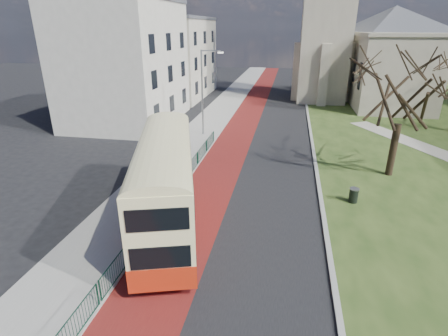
% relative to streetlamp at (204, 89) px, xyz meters
% --- Properties ---
extents(ground, '(160.00, 160.00, 0.00)m').
position_rel_streetlamp_xyz_m(ground, '(4.35, -18.00, -4.59)').
color(ground, black).
rests_on(ground, ground).
extents(road_carriageway, '(9.00, 120.00, 0.01)m').
position_rel_streetlamp_xyz_m(road_carriageway, '(5.85, 2.00, -4.59)').
color(road_carriageway, black).
rests_on(road_carriageway, ground).
extents(bus_lane, '(3.40, 120.00, 0.01)m').
position_rel_streetlamp_xyz_m(bus_lane, '(3.15, 2.00, -4.59)').
color(bus_lane, '#591414').
rests_on(bus_lane, ground).
extents(pavement_west, '(4.00, 120.00, 0.12)m').
position_rel_streetlamp_xyz_m(pavement_west, '(-0.65, 2.00, -4.53)').
color(pavement_west, gray).
rests_on(pavement_west, ground).
extents(kerb_west, '(0.25, 120.00, 0.13)m').
position_rel_streetlamp_xyz_m(kerb_west, '(1.35, 2.00, -4.53)').
color(kerb_west, '#999993').
rests_on(kerb_west, ground).
extents(kerb_east, '(0.25, 80.00, 0.13)m').
position_rel_streetlamp_xyz_m(kerb_east, '(10.45, 4.00, -4.53)').
color(kerb_east, '#999993').
rests_on(kerb_east, ground).
extents(pedestrian_railing, '(0.07, 24.00, 1.12)m').
position_rel_streetlamp_xyz_m(pedestrian_railing, '(1.40, -14.00, -4.04)').
color(pedestrian_railing, '#0C3725').
rests_on(pedestrian_railing, ground).
extents(gothic_church, '(16.38, 18.00, 40.00)m').
position_rel_streetlamp_xyz_m(gothic_church, '(16.91, 20.00, 8.54)').
color(gothic_church, gray).
rests_on(gothic_church, ground).
extents(street_block_near, '(10.30, 14.30, 13.00)m').
position_rel_streetlamp_xyz_m(street_block_near, '(-9.65, 4.00, 1.92)').
color(street_block_near, beige).
rests_on(street_block_near, ground).
extents(street_block_far, '(10.30, 16.30, 11.50)m').
position_rel_streetlamp_xyz_m(street_block_far, '(-9.65, 20.00, 1.17)').
color(street_block_far, beige).
rests_on(street_block_far, ground).
extents(streetlamp, '(2.13, 0.18, 8.00)m').
position_rel_streetlamp_xyz_m(streetlamp, '(0.00, 0.00, 0.00)').
color(streetlamp, gray).
rests_on(streetlamp, pavement_west).
extents(bus, '(5.89, 11.74, 4.79)m').
position_rel_streetlamp_xyz_m(bus, '(2.10, -17.01, -1.86)').
color(bus, '#B62810').
rests_on(bus, ground).
extents(winter_tree_near, '(8.12, 8.12, 9.73)m').
position_rel_streetlamp_xyz_m(winter_tree_near, '(15.58, -7.36, 2.18)').
color(winter_tree_near, black).
rests_on(winter_tree_near, grass_green).
extents(litter_bin, '(0.74, 0.74, 0.92)m').
position_rel_streetlamp_xyz_m(litter_bin, '(12.35, -12.37, -4.09)').
color(litter_bin, black).
rests_on(litter_bin, grass_green).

